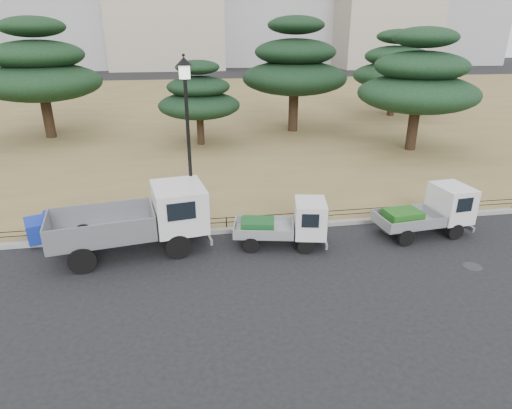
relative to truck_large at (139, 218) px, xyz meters
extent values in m
plane|color=black|center=(4.00, -1.64, -1.22)|extent=(220.00, 220.00, 0.00)
cube|color=olive|center=(4.00, 28.96, -1.15)|extent=(120.00, 56.00, 0.15)
cube|color=gray|center=(4.00, 0.96, -1.14)|extent=(120.00, 0.25, 0.16)
cylinder|color=black|center=(1.23, -0.75, -0.79)|extent=(0.87, 0.31, 0.86)
cylinder|color=black|center=(0.93, 1.10, -0.79)|extent=(0.87, 0.31, 0.86)
cylinder|color=black|center=(-1.69, -1.23, -0.79)|extent=(0.87, 0.31, 0.86)
cylinder|color=black|center=(-1.99, 0.62, -0.79)|extent=(0.87, 0.31, 0.86)
cube|color=#2D2D30|center=(-0.34, -0.06, -0.57)|extent=(4.89, 1.78, 0.15)
cube|color=gray|center=(-1.18, -0.19, -0.07)|extent=(3.58, 2.39, 0.84)
cube|color=silver|center=(1.33, 0.22, 0.24)|extent=(1.97, 2.28, 1.47)
cylinder|color=black|center=(5.45, -1.11, -0.94)|extent=(0.57, 0.26, 0.55)
cylinder|color=black|center=(5.70, 0.06, -0.94)|extent=(0.57, 0.26, 0.55)
cylinder|color=black|center=(3.65, -0.74, -0.94)|extent=(0.57, 0.26, 0.55)
cylinder|color=black|center=(3.89, 0.43, -0.94)|extent=(0.57, 0.26, 0.55)
cube|color=#2D2D30|center=(4.70, -0.35, -0.82)|extent=(3.05, 1.27, 0.13)
cube|color=#A5A7AC|center=(4.17, -0.24, -0.57)|extent=(2.26, 1.64, 0.37)
cube|color=silver|center=(5.73, -0.56, -0.16)|extent=(1.29, 1.54, 1.19)
cube|color=#175023|center=(3.97, -0.20, -0.48)|extent=(1.27, 1.03, 0.41)
cylinder|color=black|center=(11.06, -0.92, -0.92)|extent=(0.62, 0.22, 0.60)
cylinder|color=black|center=(10.94, 0.40, -0.92)|extent=(0.62, 0.22, 0.60)
cylinder|color=black|center=(9.06, -1.11, -0.92)|extent=(0.62, 0.22, 0.60)
cylinder|color=black|center=(8.93, 0.21, -0.92)|extent=(0.62, 0.22, 0.60)
cube|color=#2D2D30|center=(10.03, -0.35, -0.78)|extent=(3.30, 1.05, 0.14)
cube|color=#999B9F|center=(9.44, -0.41, -0.51)|extent=(2.36, 1.58, 0.40)
cube|color=silver|center=(11.17, -0.24, -0.07)|extent=(1.26, 1.59, 1.28)
cube|color=#205E1A|center=(9.22, -0.43, -0.41)|extent=(1.31, 1.01, 0.44)
cylinder|color=black|center=(1.78, 1.26, -0.99)|extent=(0.46, 0.46, 0.17)
cylinder|color=black|center=(1.78, 1.26, 1.71)|extent=(0.13, 0.13, 5.23)
cylinder|color=white|center=(1.78, 1.26, 4.53)|extent=(0.42, 0.42, 0.42)
cone|color=black|center=(1.78, 1.26, 4.87)|extent=(0.54, 0.54, 0.26)
cylinder|color=black|center=(4.00, 1.11, -0.87)|extent=(38.00, 0.03, 0.03)
cylinder|color=black|center=(4.00, 1.11, -0.69)|extent=(38.00, 0.03, 0.03)
cylinder|color=black|center=(4.00, 1.11, -0.87)|extent=(0.04, 0.04, 0.40)
cube|color=#1631AD|center=(-3.31, 1.37, -0.72)|extent=(1.82, 1.60, 0.70)
cube|color=#1631AD|center=(-3.01, 1.22, -0.22)|extent=(0.88, 0.83, 0.30)
cylinder|color=#2D2D30|center=(10.50, -2.84, -1.22)|extent=(0.60, 0.60, 0.01)
cylinder|color=black|center=(-7.64, 17.97, 0.45)|extent=(0.69, 0.69, 3.05)
ellipsoid|color=black|center=(-7.64, 17.97, 2.66)|extent=(7.82, 7.82, 2.50)
ellipsoid|color=black|center=(-7.64, 17.97, 4.38)|extent=(5.97, 5.97, 1.91)
ellipsoid|color=black|center=(-7.64, 17.97, 6.09)|extent=(4.13, 4.13, 1.32)
cylinder|color=black|center=(2.62, 14.23, -0.04)|extent=(0.46, 0.46, 2.06)
ellipsoid|color=black|center=(2.62, 14.23, 1.45)|extent=(5.18, 5.18, 1.66)
ellipsoid|color=black|center=(2.62, 14.23, 2.60)|extent=(3.96, 3.96, 1.27)
ellipsoid|color=black|center=(2.62, 14.23, 3.76)|extent=(2.73, 2.73, 0.87)
cylinder|color=black|center=(9.55, 17.33, 0.48)|extent=(0.70, 0.70, 3.10)
ellipsoid|color=black|center=(9.55, 17.33, 2.73)|extent=(7.46, 7.46, 2.39)
ellipsoid|color=black|center=(9.55, 17.33, 4.47)|extent=(5.70, 5.70, 1.82)
ellipsoid|color=black|center=(9.55, 17.33, 6.22)|extent=(3.94, 3.94, 1.26)
cylinder|color=black|center=(15.49, 10.78, 0.33)|extent=(0.63, 0.63, 2.79)
ellipsoid|color=#16311B|center=(15.49, 10.78, 2.35)|extent=(7.09, 7.09, 2.27)
ellipsoid|color=#16311B|center=(15.49, 10.78, 3.92)|extent=(5.41, 5.41, 1.73)
ellipsoid|color=#16311B|center=(15.49, 10.78, 5.49)|extent=(3.74, 3.74, 1.20)
cylinder|color=black|center=(19.57, 22.03, 0.31)|extent=(0.62, 0.62, 2.77)
ellipsoid|color=black|center=(19.57, 22.03, 2.32)|extent=(7.08, 7.08, 2.26)
ellipsoid|color=black|center=(19.57, 22.03, 3.88)|extent=(5.40, 5.40, 1.73)
ellipsoid|color=black|center=(19.57, 22.03, 5.44)|extent=(3.73, 3.73, 1.19)
camera|label=1|loc=(1.73, -13.48, 5.73)|focal=30.00mm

